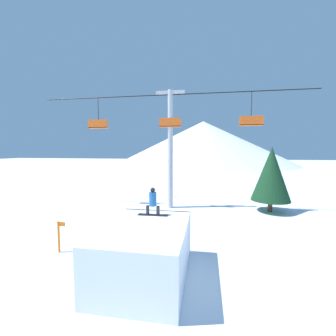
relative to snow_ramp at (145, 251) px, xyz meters
The scene contains 8 objects.
ground_plane 1.45m from the snow_ramp, ahead, with size 220.00×220.00×0.00m, color white.
mountain_ridge 70.98m from the snow_ramp, 89.17° to the left, with size 60.17×60.17×14.67m.
snow_ramp is the anchor object (origin of this frame).
snowboarder 2.13m from the snow_ramp, 90.61° to the left, with size 1.35×0.32×1.24m.
chairlift 11.70m from the snow_ramp, 93.93° to the left, with size 22.76×0.44×9.91m.
pine_tree_near 13.17m from the snow_ramp, 55.42° to the left, with size 3.00×3.00×5.19m.
trail_marker 4.85m from the snow_ramp, 164.08° to the left, with size 0.41×0.10×1.53m.
distant_skier 14.92m from the snow_ramp, 95.13° to the left, with size 0.24×0.24×1.23m.
Camera 1 is at (1.28, -8.08, 4.96)m, focal length 24.00 mm.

